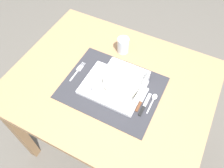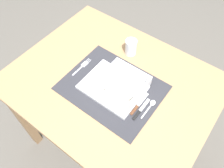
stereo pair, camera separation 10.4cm
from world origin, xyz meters
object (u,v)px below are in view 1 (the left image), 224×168
Objects in this scene: spoon at (154,99)px; butter_knife at (144,106)px; drinking_glass at (123,46)px; porridge_bowl at (122,83)px; dining_table at (111,93)px; fork at (78,70)px; bread_knife at (141,101)px.

butter_knife is (-0.02, -0.05, -0.00)m from spoon.
butter_knife is 1.49× the size of drinking_glass.
drinking_glass is (-0.10, 0.22, -0.00)m from porridge_bowl.
spoon reaches higher than dining_table.
fork is at bearing -179.58° from porridge_bowl.
dining_table is 7.14× the size of bread_knife.
drinking_glass reaches higher than fork.
butter_knife reaches higher than fork.
spoon is (0.22, -0.00, 0.11)m from dining_table.
fork reaches higher than dining_table.
porridge_bowl reaches higher than fork.
bread_knife is at bearing 138.83° from butter_knife.
dining_table is at bearing -80.53° from drinking_glass.
spoon is 0.82× the size of bread_knife.
drinking_glass is (0.14, 0.22, 0.03)m from fork.
drinking_glass reaches higher than dining_table.
spoon is at bearing 63.68° from butter_knife.
drinking_glass is at bearing 142.79° from spoon.
porridge_bowl is at bearing -9.99° from dining_table.
porridge_bowl is at bearing 159.68° from butter_knife.
fork is 0.37m from butter_knife.
butter_knife is 0.03m from bread_knife.
porridge_bowl is at bearing 162.67° from bread_knife.
bread_knife is (0.18, -0.04, 0.11)m from dining_table.
butter_knife is (0.13, -0.04, -0.03)m from porridge_bowl.
bread_knife reaches higher than dining_table.
butter_knife is 0.94× the size of bread_knife.
fork is at bearing 171.48° from butter_knife.
spoon is (0.39, 0.01, 0.00)m from fork.
porridge_bowl is 1.78× the size of spoon.
dining_table is 4.89× the size of porridge_bowl.
bread_knife reaches higher than fork.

